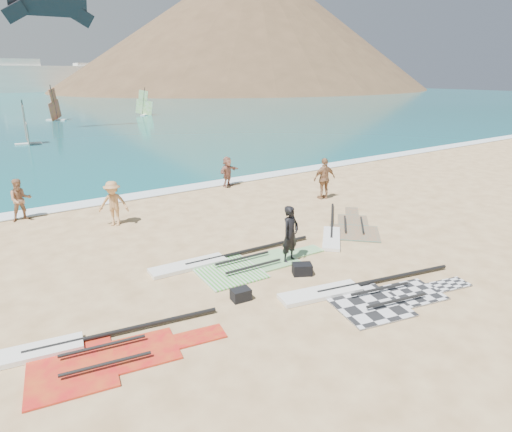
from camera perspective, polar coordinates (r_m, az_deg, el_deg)
ground at (r=12.84m, az=11.27°, el=-8.72°), size 300.00×300.00×0.00m
surf_line at (r=22.56m, az=-11.45°, el=3.24°), size 300.00×1.20×0.04m
headland_main at (r=166.58m, az=-0.30°, el=16.51°), size 143.00×143.00×45.00m
headland_minor at (r=195.87m, az=6.85°, el=16.69°), size 70.00×70.00×28.00m
rig_grey at (r=12.27m, az=14.25°, el=-10.06°), size 5.54×2.77×0.20m
rig_green at (r=13.70m, az=-3.71°, el=-6.34°), size 5.82×2.44×0.20m
rig_orange at (r=16.87m, az=11.57°, el=-1.81°), size 4.69×4.27×0.20m
rig_red at (r=10.40m, az=-22.26°, el=-16.62°), size 5.41×2.58×0.20m
gear_bag_near at (r=11.67m, az=-2.04°, el=-10.42°), size 0.54×0.42×0.32m
gear_bag_far at (r=13.10m, az=6.17°, el=-7.06°), size 0.69×0.62×0.34m
person_wetsuit at (r=13.62m, az=4.61°, el=-2.47°), size 0.77×0.61×1.87m
beachgoer_left at (r=20.01m, az=-28.90°, el=1.91°), size 0.88×0.70×1.75m
beachgoer_mid at (r=17.83m, az=-18.49°, el=1.60°), size 1.35×1.19×1.81m
beachgoer_back at (r=20.84m, az=9.10°, el=4.95°), size 1.23×0.67×1.99m
beachgoer_right at (r=22.98m, az=-3.83°, el=5.93°), size 1.57×1.05×1.62m
windsurfer_left at (r=41.65m, az=-28.29°, el=9.93°), size 2.08×2.53×3.76m
windsurfer_centre at (r=61.85m, az=-25.22°, el=12.64°), size 2.39×2.44×4.49m
windsurfer_right at (r=65.31m, az=-14.70°, el=13.88°), size 2.11×2.08×3.94m
kitesurf_kite at (r=51.44m, az=-25.88°, el=23.58°), size 8.59×1.50×2.67m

